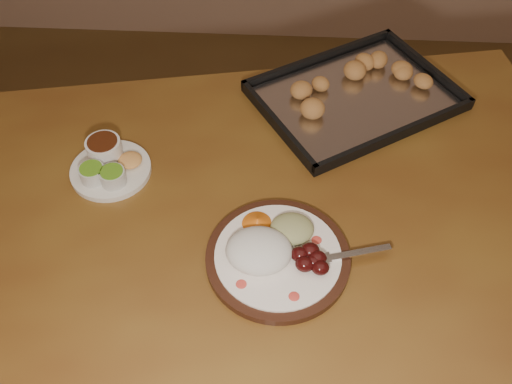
{
  "coord_description": "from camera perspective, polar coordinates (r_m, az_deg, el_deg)",
  "views": [
    {
      "loc": [
        -0.23,
        -0.47,
        1.69
      ],
      "look_at": [
        -0.27,
        0.31,
        0.77
      ],
      "focal_mm": 40.0,
      "sensor_mm": 36.0,
      "label": 1
    }
  ],
  "objects": [
    {
      "name": "condiment_saucer",
      "position": [
        1.29,
        -14.57,
        2.7
      ],
      "size": [
        0.18,
        0.18,
        0.06
      ],
      "rotation": [
        0.0,
        0.0,
        0.17
      ],
      "color": "silver",
      "rests_on": "dining_table"
    },
    {
      "name": "dinner_plate",
      "position": [
        1.11,
        1.96,
        -6.05
      ],
      "size": [
        0.36,
        0.28,
        0.07
      ],
      "rotation": [
        0.0,
        0.0,
        -0.05
      ],
      "color": "black",
      "rests_on": "dining_table"
    },
    {
      "name": "dining_table",
      "position": [
        1.28,
        -0.45,
        -4.0
      ],
      "size": [
        1.64,
        1.17,
        0.75
      ],
      "rotation": [
        0.0,
        0.0,
        0.19
      ],
      "color": "brown",
      "rests_on": "ground"
    },
    {
      "name": "baking_tray",
      "position": [
        1.45,
        9.92,
        9.52
      ],
      "size": [
        0.57,
        0.54,
        0.05
      ],
      "rotation": [
        0.0,
        0.0,
        0.56
      ],
      "color": "black",
      "rests_on": "dining_table"
    }
  ]
}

